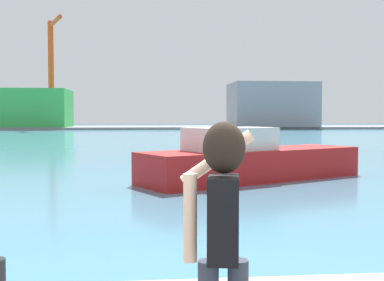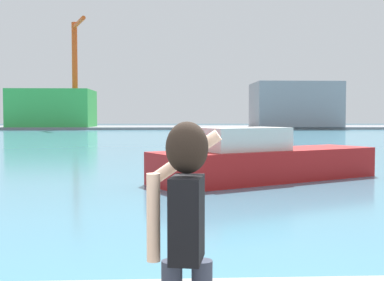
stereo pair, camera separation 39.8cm
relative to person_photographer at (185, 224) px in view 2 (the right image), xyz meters
The scene contains 8 objects.
ground_plane 50.10m from the person_photographer, 89.76° to the left, with size 220.00×220.00×0.00m, color #334751.
harbor_water 52.10m from the person_photographer, 89.77° to the left, with size 140.00×100.00×0.02m, color teal.
far_shore_dock 92.08m from the person_photographer, 89.87° to the left, with size 140.00×20.00×0.45m, color gray.
person_photographer is the anchor object (origin of this frame).
boat_moored 14.48m from the person_photographer, 76.91° to the left, with size 8.75×6.10×1.91m.
warehouse_left 91.02m from the person_photographer, 103.70° to the left, with size 14.51×11.12×6.81m, color green.
warehouse_right 90.53m from the person_photographer, 75.01° to the left, with size 15.39×11.39×8.18m, color gray.
port_crane 88.18m from the person_photographer, 101.11° to the left, with size 3.91×8.89×18.90m.
Camera 2 is at (-0.32, -3.25, 2.30)m, focal length 45.68 mm.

